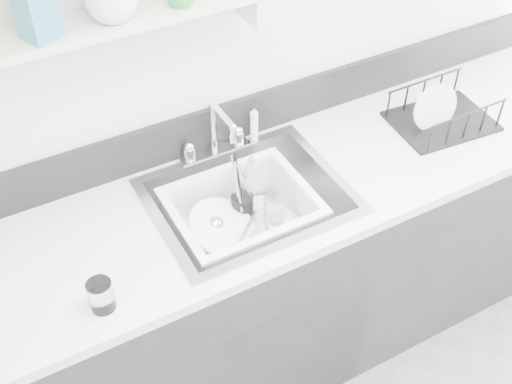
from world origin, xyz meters
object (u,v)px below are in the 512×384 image
sink (249,216)px  dish_rack (444,109)px  counter_run (250,285)px  wash_tub (242,219)px

sink → dish_rack: dish_rack is taller
counter_run → wash_tub: 0.38m
counter_run → dish_rack: 0.98m
counter_run → wash_tub: size_ratio=6.88×
dish_rack → wash_tub: bearing=-173.4°
sink → wash_tub: wash_tub is taller
wash_tub → dish_rack: size_ratio=1.28×
dish_rack → sink: bearing=-174.3°
sink → dish_rack: (0.82, 0.01, 0.15)m
sink → dish_rack: 0.84m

